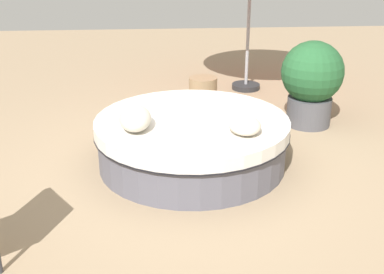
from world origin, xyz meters
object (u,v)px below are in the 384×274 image
round_bed (192,141)px  throw_pillow_1 (245,125)px  planter (312,80)px  throw_pillow_0 (135,118)px  side_table (203,92)px

round_bed → throw_pillow_1: (0.42, 0.48, 0.33)m
round_bed → throw_pillow_1: size_ratio=4.98×
round_bed → planter: bearing=123.6°
round_bed → throw_pillow_0: (0.23, -0.58, 0.36)m
round_bed → throw_pillow_0: bearing=-68.6°
planter → side_table: 1.58m
round_bed → planter: (-1.05, 1.59, 0.33)m
planter → side_table: bearing=-122.5°
throw_pillow_1 → round_bed: bearing=-131.0°
round_bed → side_table: size_ratio=4.83×
round_bed → planter: planter is taller
round_bed → throw_pillow_1: 0.72m
throw_pillow_1 → planter: planter is taller
planter → side_table: planter is taller
throw_pillow_0 → planter: size_ratio=0.49×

